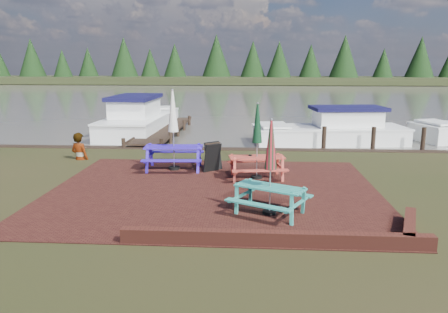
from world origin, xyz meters
TOP-DOWN VIEW (x-y plane):
  - ground at (0.00, 0.00)m, footprint 120.00×120.00m
  - paving at (0.00, 1.00)m, footprint 9.00×7.50m
  - brick_wall at (2.15, -2.42)m, footprint 6.21×1.79m
  - water at (0.00, 37.00)m, footprint 120.00×60.00m
  - far_treeline at (0.00, 66.00)m, footprint 120.00×10.00m
  - picnic_table_teal at (1.47, -0.78)m, footprint 2.08×2.01m
  - picnic_table_red at (1.19, 2.38)m, footprint 1.87×1.71m
  - picnic_table_blue at (-1.52, 3.35)m, footprint 1.98×1.79m
  - chalkboard at (-0.23, 3.24)m, footprint 0.59×0.86m
  - jetty at (-3.50, 11.28)m, footprint 1.76×9.08m
  - boat_jetty at (-4.92, 12.07)m, footprint 2.81×7.77m
  - boat_near at (4.72, 9.61)m, footprint 7.12×3.17m
  - person at (-5.25, 4.71)m, footprint 0.83×0.69m

SIDE VIEW (x-z plane):
  - ground at x=0.00m, z-range 0.00..0.00m
  - water at x=0.00m, z-range -0.01..0.01m
  - paving at x=0.00m, z-range 0.00..0.02m
  - jetty at x=-3.50m, z-range -0.39..0.61m
  - brick_wall at x=2.15m, z-range 0.00..0.30m
  - boat_near at x=4.72m, z-range -0.57..1.29m
  - boat_jetty at x=-4.92m, z-range -0.65..1.58m
  - chalkboard at x=-0.23m, z-range 0.02..0.95m
  - picnic_table_teal at x=1.47m, z-range -0.33..1.89m
  - picnic_table_red at x=1.19m, z-range -0.34..1.95m
  - picnic_table_blue at x=-1.52m, z-range -0.39..2.22m
  - person at x=-5.25m, z-range 0.00..1.96m
  - far_treeline at x=0.00m, z-range -0.77..7.33m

